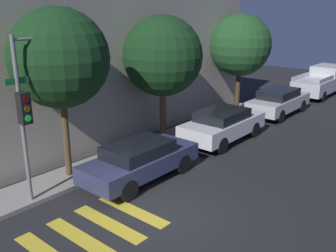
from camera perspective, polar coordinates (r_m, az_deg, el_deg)
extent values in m
plane|color=black|center=(11.07, -1.29, -13.48)|extent=(60.00, 60.00, 0.00)
cube|color=gray|center=(13.73, -14.02, -7.28)|extent=(26.00, 1.62, 0.14)
cube|color=#A89E8E|center=(16.32, -23.78, 8.51)|extent=(26.00, 6.00, 7.15)
cube|color=gold|center=(10.36, -13.08, -16.35)|extent=(0.45, 2.60, 0.00)
cube|color=gold|center=(10.83, -9.04, -14.45)|extent=(0.45, 2.60, 0.00)
cube|color=gold|center=(11.37, -5.41, -12.67)|extent=(0.45, 2.60, 0.00)
cylinder|color=slate|center=(11.47, -21.31, 0.18)|extent=(0.12, 0.12, 5.04)
cube|color=black|center=(11.15, -21.08, 2.57)|extent=(0.30, 0.30, 0.90)
cylinder|color=#4C0C0C|center=(10.96, -20.82, 3.81)|extent=(0.18, 0.02, 0.18)
cylinder|color=#593D0A|center=(11.02, -20.67, 2.44)|extent=(0.18, 0.02, 0.18)
cylinder|color=#26E54C|center=(11.09, -20.52, 1.09)|extent=(0.18, 0.02, 0.18)
cube|color=#19662D|center=(11.19, -22.02, 6.40)|extent=(0.70, 0.02, 0.18)
cylinder|color=slate|center=(11.56, -18.09, 12.65)|extent=(2.05, 0.08, 0.08)
sphere|color=#F9E5B2|center=(12.14, -13.87, 12.70)|extent=(0.36, 0.36, 0.36)
cube|color=#2D3351|center=(12.98, -4.19, -5.50)|extent=(4.39, 1.72, 0.59)
cube|color=black|center=(12.71, -4.58, -3.53)|extent=(2.28, 1.52, 0.43)
cylinder|color=black|center=(14.49, -2.59, -4.22)|extent=(0.70, 0.22, 0.70)
cylinder|color=black|center=(13.56, 2.23, -5.77)|extent=(0.70, 0.22, 0.70)
cylinder|color=black|center=(12.80, -10.96, -7.56)|extent=(0.70, 0.22, 0.70)
cylinder|color=black|center=(11.74, -6.12, -9.72)|extent=(0.70, 0.22, 0.70)
cube|color=silver|center=(16.89, 8.40, -0.01)|extent=(4.49, 1.82, 0.67)
cube|color=black|center=(16.64, 8.27, 1.70)|extent=(2.34, 1.61, 0.42)
cylinder|color=black|center=(18.53, 8.50, 0.46)|extent=(0.70, 0.22, 0.70)
cylinder|color=black|center=(17.77, 12.99, -0.54)|extent=(0.70, 0.22, 0.70)
cylinder|color=black|center=(16.33, 3.29, -1.70)|extent=(0.70, 0.22, 0.70)
cylinder|color=black|center=(15.46, 8.16, -2.97)|extent=(0.70, 0.22, 0.70)
cube|color=#B7BABF|center=(21.84, 16.51, 3.41)|extent=(4.66, 1.75, 0.65)
cube|color=black|center=(21.62, 16.50, 4.78)|extent=(2.42, 1.54, 0.46)
cylinder|color=black|center=(23.51, 16.15, 3.58)|extent=(0.70, 0.22, 0.70)
cylinder|color=black|center=(22.94, 19.71, 2.91)|extent=(0.70, 0.22, 0.70)
cylinder|color=black|center=(20.98, 12.85, 2.21)|extent=(0.70, 0.22, 0.70)
cylinder|color=black|center=(20.33, 16.75, 1.42)|extent=(0.70, 0.22, 0.70)
cube|color=#BCBCC1|center=(27.72, 22.06, 5.95)|extent=(5.46, 1.92, 0.89)
cube|color=#BCBCC1|center=(29.01, 23.21, 7.82)|extent=(2.46, 1.76, 0.65)
cube|color=#BCBCC1|center=(26.63, 19.52, 7.08)|extent=(2.73, 0.08, 0.28)
cube|color=#BCBCC1|center=(26.09, 22.97, 6.51)|extent=(2.73, 0.08, 0.28)
cylinder|color=black|center=(29.65, 21.46, 5.81)|extent=(0.70, 0.22, 0.70)
cylinder|color=black|center=(26.52, 18.99, 4.83)|extent=(0.70, 0.22, 0.70)
cylinder|color=black|center=(25.96, 22.53, 4.19)|extent=(0.70, 0.22, 0.70)
cylinder|color=#4C3823|center=(13.18, -15.23, -1.80)|extent=(0.22, 0.22, 2.98)
sphere|color=#143316|center=(12.58, -16.20, 9.89)|extent=(3.22, 3.22, 3.22)
cylinder|color=brown|center=(16.43, -0.78, 1.79)|extent=(0.29, 0.29, 2.54)
sphere|color=#143316|center=(15.93, -0.82, 10.61)|extent=(3.38, 3.38, 3.38)
cylinder|color=#42301E|center=(21.54, 10.55, 5.29)|extent=(0.27, 0.27, 2.56)
sphere|color=#1E4721|center=(21.17, 10.94, 12.02)|extent=(3.36, 3.36, 3.36)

